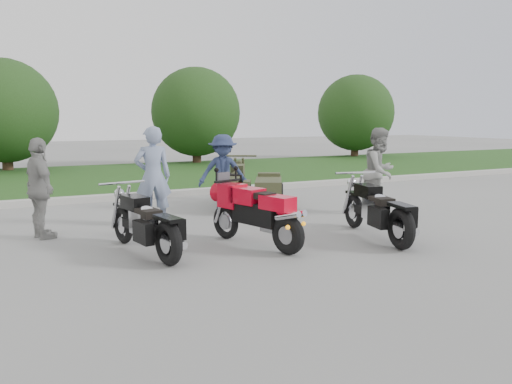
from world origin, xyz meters
name	(u,v)px	position (x,y,z in m)	size (l,w,h in m)	color
ground	(246,261)	(0.00, 0.00, 0.00)	(80.00, 80.00, 0.00)	gray
curb	(143,195)	(0.00, 6.00, 0.07)	(60.00, 0.30, 0.15)	#AFADA5
grass_strip	(113,178)	(0.00, 10.15, 0.07)	(60.00, 8.00, 0.14)	#2B5C1F
tree_mid_left	(4,111)	(-3.00, 13.50, 2.19)	(3.60, 3.60, 4.00)	#3F2B1C
tree_mid_right	(196,112)	(4.00, 13.50, 2.19)	(3.60, 3.60, 4.00)	#3F2B1C
tree_far_right	(356,113)	(12.00, 13.50, 2.19)	(3.60, 3.60, 4.00)	#3F2B1C
sportbike_red	(257,212)	(0.47, 0.62, 0.54)	(0.79, 1.87, 0.91)	black
cruiser_left	(147,226)	(-1.15, 0.89, 0.41)	(0.63, 2.09, 0.81)	black
cruiser_right	(379,213)	(2.45, 0.19, 0.43)	(0.55, 2.17, 0.84)	black
cruiser_sidecar	(255,188)	(1.93, 3.69, 0.42)	(1.77, 2.19, 0.90)	black
person_stripe	(153,176)	(-0.54, 2.83, 0.90)	(0.66, 0.43, 1.80)	#7F8EAD
person_grey	(380,171)	(3.89, 1.92, 0.88)	(0.85, 0.66, 1.75)	gray
person_denim	(223,172)	(1.18, 3.72, 0.80)	(1.04, 0.60, 1.61)	navy
person_back	(40,189)	(-2.44, 2.63, 0.82)	(0.96, 0.40, 1.64)	gray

